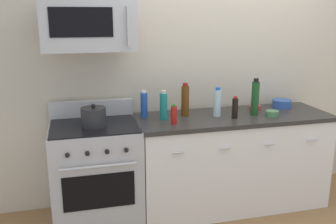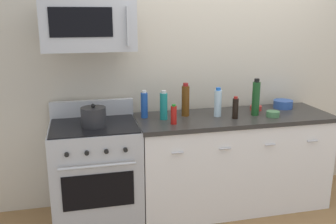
{
  "view_description": "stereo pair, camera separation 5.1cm",
  "coord_description": "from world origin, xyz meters",
  "px_view_note": "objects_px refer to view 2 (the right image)",
  "views": [
    {
      "loc": [
        -1.44,
        -3.13,
        1.84
      ],
      "look_at": [
        -0.65,
        -0.05,
        1.01
      ],
      "focal_mm": 39.96,
      "sensor_mm": 36.0,
      "label": 1
    },
    {
      "loc": [
        -1.39,
        -3.15,
        1.84
      ],
      "look_at": [
        -0.65,
        -0.05,
        1.01
      ],
      "focal_mm": 39.96,
      "sensor_mm": 36.0,
      "label": 2
    }
  ],
  "objects_px": {
    "bottle_soy_sauce_dark": "(235,108)",
    "bowl_red_small": "(256,108)",
    "bottle_wine_amber": "(185,100)",
    "microwave": "(88,26)",
    "stockpot": "(94,117)",
    "bottle_wine_green": "(256,98)",
    "bottle_water_clear": "(218,103)",
    "bowl_blue_mixing": "(283,104)",
    "bottle_sparkling_teal": "(164,106)",
    "bottle_hot_sauce_red": "(174,115)",
    "range_oven": "(96,173)",
    "bowl_green_glaze": "(273,114)",
    "bottle_soda_blue": "(144,105)"
  },
  "relations": [
    {
      "from": "bottle_wine_amber",
      "to": "bottle_hot_sauce_red",
      "type": "relative_size",
      "value": 1.79
    },
    {
      "from": "bottle_soy_sauce_dark",
      "to": "bottle_wine_green",
      "type": "relative_size",
      "value": 0.59
    },
    {
      "from": "bottle_soy_sauce_dark",
      "to": "bowl_red_small",
      "type": "distance_m",
      "value": 0.4
    },
    {
      "from": "stockpot",
      "to": "bowl_blue_mixing",
      "type": "bearing_deg",
      "value": 6.16
    },
    {
      "from": "range_oven",
      "to": "bottle_wine_amber",
      "type": "relative_size",
      "value": 3.44
    },
    {
      "from": "bottle_wine_amber",
      "to": "bowl_red_small",
      "type": "relative_size",
      "value": 2.72
    },
    {
      "from": "microwave",
      "to": "bottle_wine_amber",
      "type": "distance_m",
      "value": 1.09
    },
    {
      "from": "bottle_wine_amber",
      "to": "stockpot",
      "type": "height_order",
      "value": "bottle_wine_amber"
    },
    {
      "from": "bottle_soy_sauce_dark",
      "to": "stockpot",
      "type": "xyz_separation_m",
      "value": [
        -1.26,
        0.05,
        -0.01
      ]
    },
    {
      "from": "bottle_soy_sauce_dark",
      "to": "bottle_water_clear",
      "type": "height_order",
      "value": "bottle_water_clear"
    },
    {
      "from": "bottle_wine_green",
      "to": "bottle_sparkling_teal",
      "type": "bearing_deg",
      "value": 176.16
    },
    {
      "from": "bowl_blue_mixing",
      "to": "bottle_soda_blue",
      "type": "bearing_deg",
      "value": -178.81
    },
    {
      "from": "bottle_soda_blue",
      "to": "bottle_water_clear",
      "type": "bearing_deg",
      "value": -9.61
    },
    {
      "from": "range_oven",
      "to": "bowl_green_glaze",
      "type": "height_order",
      "value": "range_oven"
    },
    {
      "from": "bottle_wine_green",
      "to": "bowl_red_small",
      "type": "distance_m",
      "value": 0.24
    },
    {
      "from": "bottle_sparkling_teal",
      "to": "bottle_hot_sauce_red",
      "type": "xyz_separation_m",
      "value": [
        0.05,
        -0.17,
        -0.04
      ]
    },
    {
      "from": "bottle_soy_sauce_dark",
      "to": "bowl_blue_mixing",
      "type": "xyz_separation_m",
      "value": [
        0.63,
        0.25,
        -0.05
      ]
    },
    {
      "from": "range_oven",
      "to": "bowl_red_small",
      "type": "distance_m",
      "value": 1.66
    },
    {
      "from": "bottle_wine_amber",
      "to": "stockpot",
      "type": "distance_m",
      "value": 0.86
    },
    {
      "from": "bottle_sparkling_teal",
      "to": "bottle_wine_green",
      "type": "bearing_deg",
      "value": -3.84
    },
    {
      "from": "bottle_wine_green",
      "to": "bowl_blue_mixing",
      "type": "bearing_deg",
      "value": 25.17
    },
    {
      "from": "bottle_wine_green",
      "to": "bowl_green_glaze",
      "type": "bearing_deg",
      "value": -33.74
    },
    {
      "from": "bottle_wine_green",
      "to": "bowl_red_small",
      "type": "xyz_separation_m",
      "value": [
        0.09,
        0.17,
        -0.14
      ]
    },
    {
      "from": "range_oven",
      "to": "bowl_green_glaze",
      "type": "relative_size",
      "value": 8.83
    },
    {
      "from": "microwave",
      "to": "bottle_soy_sauce_dark",
      "type": "xyz_separation_m",
      "value": [
        1.26,
        -0.15,
        -0.73
      ]
    },
    {
      "from": "bottle_soda_blue",
      "to": "bottle_wine_green",
      "type": "relative_size",
      "value": 0.74
    },
    {
      "from": "bowl_green_glaze",
      "to": "bowl_red_small",
      "type": "xyz_separation_m",
      "value": [
        -0.04,
        0.26,
        -0.0
      ]
    },
    {
      "from": "bottle_hot_sauce_red",
      "to": "bottle_wine_green",
      "type": "relative_size",
      "value": 0.5
    },
    {
      "from": "bowl_blue_mixing",
      "to": "stockpot",
      "type": "height_order",
      "value": "stockpot"
    },
    {
      "from": "range_oven",
      "to": "bowl_green_glaze",
      "type": "xyz_separation_m",
      "value": [
        1.63,
        -0.13,
        0.48
      ]
    },
    {
      "from": "bottle_wine_green",
      "to": "bowl_green_glaze",
      "type": "xyz_separation_m",
      "value": [
        0.14,
        -0.09,
        -0.14
      ]
    },
    {
      "from": "bowl_red_small",
      "to": "microwave",
      "type": "bearing_deg",
      "value": -176.89
    },
    {
      "from": "microwave",
      "to": "bottle_sparkling_teal",
      "type": "bearing_deg",
      "value": -2.16
    },
    {
      "from": "bottle_soy_sauce_dark",
      "to": "bottle_wine_green",
      "type": "bearing_deg",
      "value": 15.76
    },
    {
      "from": "bottle_sparkling_teal",
      "to": "bowl_green_glaze",
      "type": "xyz_separation_m",
      "value": [
        1.0,
        -0.15,
        -0.1
      ]
    },
    {
      "from": "microwave",
      "to": "bottle_soy_sauce_dark",
      "type": "relative_size",
      "value": 3.66
    },
    {
      "from": "bottle_water_clear",
      "to": "bottle_soy_sauce_dark",
      "type": "bearing_deg",
      "value": -40.63
    },
    {
      "from": "bottle_sparkling_teal",
      "to": "bottle_water_clear",
      "type": "bearing_deg",
      "value": -1.5
    },
    {
      "from": "range_oven",
      "to": "bottle_hot_sauce_red",
      "type": "relative_size",
      "value": 6.15
    },
    {
      "from": "bottle_wine_green",
      "to": "stockpot",
      "type": "distance_m",
      "value": 1.49
    },
    {
      "from": "bottle_soda_blue",
      "to": "stockpot",
      "type": "bearing_deg",
      "value": -159.4
    },
    {
      "from": "range_oven",
      "to": "bowl_red_small",
      "type": "xyz_separation_m",
      "value": [
        1.58,
        0.13,
        0.47
      ]
    },
    {
      "from": "bowl_red_small",
      "to": "bowl_blue_mixing",
      "type": "bearing_deg",
      "value": 3.73
    },
    {
      "from": "bottle_soy_sauce_dark",
      "to": "bottle_sparkling_teal",
      "type": "bearing_deg",
      "value": 169.09
    },
    {
      "from": "bottle_wine_green",
      "to": "bowl_red_small",
      "type": "bearing_deg",
      "value": 61.14
    },
    {
      "from": "bottle_wine_amber",
      "to": "bottle_hot_sauce_red",
      "type": "xyz_separation_m",
      "value": [
        -0.17,
        -0.23,
        -0.07
      ]
    },
    {
      "from": "bottle_water_clear",
      "to": "bowl_blue_mixing",
      "type": "xyz_separation_m",
      "value": [
        0.76,
        0.14,
        -0.09
      ]
    },
    {
      "from": "microwave",
      "to": "bottle_wine_green",
      "type": "bearing_deg",
      "value": -3.14
    },
    {
      "from": "bowl_red_small",
      "to": "bottle_soy_sauce_dark",
      "type": "bearing_deg",
      "value": -144.16
    },
    {
      "from": "bottle_water_clear",
      "to": "bottle_soda_blue",
      "type": "xyz_separation_m",
      "value": [
        -0.67,
        0.11,
        -0.01
      ]
    }
  ]
}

